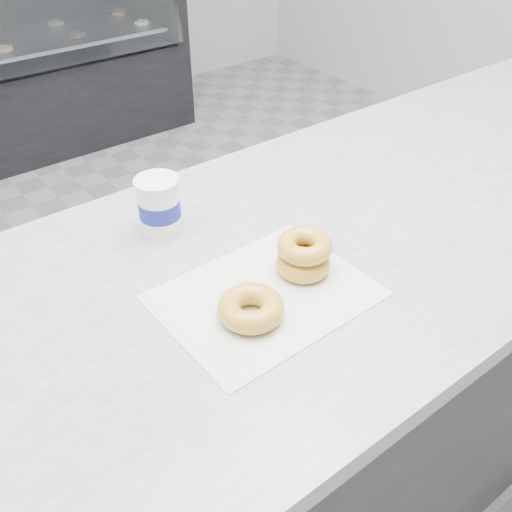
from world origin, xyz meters
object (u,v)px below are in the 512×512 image
(coffee_cup, at_px, (159,205))
(counter, at_px, (292,400))
(donut_single, at_px, (251,308))
(donut_stack, at_px, (304,255))

(coffee_cup, bearing_deg, counter, -34.45)
(donut_single, distance_m, coffee_cup, 0.30)
(donut_single, bearing_deg, counter, 27.78)
(donut_stack, relative_size, coffee_cup, 1.21)
(donut_stack, bearing_deg, donut_single, -164.46)
(counter, distance_m, donut_single, 0.52)
(counter, distance_m, donut_stack, 0.49)
(donut_single, bearing_deg, donut_stack, 15.54)
(counter, xyz_separation_m, donut_single, (-0.19, -0.10, 0.47))
(counter, xyz_separation_m, coffee_cup, (-0.18, 0.20, 0.50))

